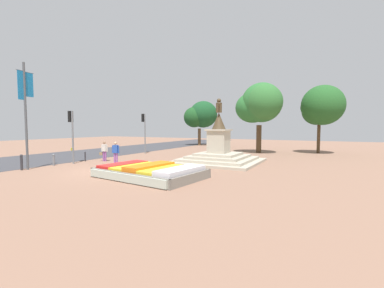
{
  "coord_description": "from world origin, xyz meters",
  "views": [
    {
      "loc": [
        11.82,
        -11.12,
        2.64
      ],
      "look_at": [
        3.91,
        3.85,
        1.53
      ],
      "focal_mm": 24.0,
      "sensor_mm": 36.0,
      "label": 1
    }
  ],
  "objects_px": {
    "pedestrian_with_handbag": "(104,150)",
    "kerb_bollard_north": "(85,156)",
    "banner_pole": "(26,111)",
    "statue_monument": "(219,153)",
    "flower_planter": "(150,172)",
    "kerb_bollard_mid_b": "(54,159)",
    "pedestrian_near_planter": "(116,151)",
    "kerb_bollard_mid_a": "(22,162)",
    "traffic_light_far_corner": "(144,126)",
    "traffic_light_mid_block": "(72,128)"
  },
  "relations": [
    {
      "from": "pedestrian_with_handbag",
      "to": "kerb_bollard_north",
      "type": "height_order",
      "value": "pedestrian_with_handbag"
    },
    {
      "from": "banner_pole",
      "to": "kerb_bollard_north",
      "type": "distance_m",
      "value": 5.43
    },
    {
      "from": "statue_monument",
      "to": "kerb_bollard_north",
      "type": "relative_size",
      "value": 7.84
    },
    {
      "from": "flower_planter",
      "to": "banner_pole",
      "type": "height_order",
      "value": "banner_pole"
    },
    {
      "from": "flower_planter",
      "to": "kerb_bollard_mid_b",
      "type": "height_order",
      "value": "kerb_bollard_mid_b"
    },
    {
      "from": "pedestrian_with_handbag",
      "to": "flower_planter",
      "type": "bearing_deg",
      "value": -26.65
    },
    {
      "from": "kerb_bollard_mid_b",
      "to": "pedestrian_near_planter",
      "type": "bearing_deg",
      "value": 39.43
    },
    {
      "from": "kerb_bollard_mid_a",
      "to": "flower_planter",
      "type": "bearing_deg",
      "value": 12.56
    },
    {
      "from": "statue_monument",
      "to": "kerb_bollard_mid_b",
      "type": "distance_m",
      "value": 11.62
    },
    {
      "from": "flower_planter",
      "to": "statue_monument",
      "type": "distance_m",
      "value": 7.1
    },
    {
      "from": "traffic_light_far_corner",
      "to": "kerb_bollard_mid_b",
      "type": "distance_m",
      "value": 9.74
    },
    {
      "from": "traffic_light_mid_block",
      "to": "traffic_light_far_corner",
      "type": "distance_m",
      "value": 8.17
    },
    {
      "from": "traffic_light_far_corner",
      "to": "pedestrian_with_handbag",
      "type": "bearing_deg",
      "value": -81.24
    },
    {
      "from": "pedestrian_with_handbag",
      "to": "kerb_bollard_mid_b",
      "type": "xyz_separation_m",
      "value": [
        -1.3,
        -3.31,
        -0.43
      ]
    },
    {
      "from": "traffic_light_far_corner",
      "to": "banner_pole",
      "type": "relative_size",
      "value": 0.6
    },
    {
      "from": "banner_pole",
      "to": "pedestrian_near_planter",
      "type": "relative_size",
      "value": 4.13
    },
    {
      "from": "kerb_bollard_mid_b",
      "to": "flower_planter",
      "type": "bearing_deg",
      "value": -1.68
    },
    {
      "from": "kerb_bollard_north",
      "to": "traffic_light_mid_block",
      "type": "bearing_deg",
      "value": -80.06
    },
    {
      "from": "kerb_bollard_mid_b",
      "to": "kerb_bollard_north",
      "type": "height_order",
      "value": "kerb_bollard_mid_b"
    },
    {
      "from": "flower_planter",
      "to": "traffic_light_far_corner",
      "type": "relative_size",
      "value": 1.48
    },
    {
      "from": "traffic_light_mid_block",
      "to": "kerb_bollard_mid_b",
      "type": "bearing_deg",
      "value": -101.59
    },
    {
      "from": "banner_pole",
      "to": "traffic_light_far_corner",
      "type": "bearing_deg",
      "value": 88.72
    },
    {
      "from": "statue_monument",
      "to": "pedestrian_with_handbag",
      "type": "xyz_separation_m",
      "value": [
        -8.15,
        -3.46,
        0.14
      ]
    },
    {
      "from": "statue_monument",
      "to": "kerb_bollard_mid_b",
      "type": "xyz_separation_m",
      "value": [
        -9.45,
        -6.76,
        -0.29
      ]
    },
    {
      "from": "kerb_bollard_mid_b",
      "to": "statue_monument",
      "type": "bearing_deg",
      "value": 35.59
    },
    {
      "from": "flower_planter",
      "to": "traffic_light_mid_block",
      "type": "bearing_deg",
      "value": 169.36
    },
    {
      "from": "pedestrian_with_handbag",
      "to": "kerb_bollard_mid_a",
      "type": "relative_size",
      "value": 1.57
    },
    {
      "from": "statue_monument",
      "to": "pedestrian_near_planter",
      "type": "relative_size",
      "value": 3.68
    },
    {
      "from": "statue_monument",
      "to": "pedestrian_near_planter",
      "type": "distance_m",
      "value": 7.52
    },
    {
      "from": "flower_planter",
      "to": "kerb_bollard_north",
      "type": "relative_size",
      "value": 7.83
    },
    {
      "from": "flower_planter",
      "to": "pedestrian_near_planter",
      "type": "distance_m",
      "value": 5.97
    },
    {
      "from": "kerb_bollard_mid_b",
      "to": "traffic_light_far_corner",
      "type": "bearing_deg",
      "value": 87.83
    },
    {
      "from": "traffic_light_far_corner",
      "to": "kerb_bollard_mid_a",
      "type": "height_order",
      "value": "traffic_light_far_corner"
    },
    {
      "from": "traffic_light_mid_block",
      "to": "pedestrian_near_planter",
      "type": "distance_m",
      "value": 3.63
    },
    {
      "from": "traffic_light_mid_block",
      "to": "pedestrian_near_planter",
      "type": "xyz_separation_m",
      "value": [
        2.91,
        1.33,
        -1.7
      ]
    },
    {
      "from": "traffic_light_far_corner",
      "to": "kerb_bollard_north",
      "type": "distance_m",
      "value": 7.29
    },
    {
      "from": "pedestrian_near_planter",
      "to": "kerb_bollard_north",
      "type": "bearing_deg",
      "value": -179.16
    },
    {
      "from": "statue_monument",
      "to": "traffic_light_far_corner",
      "type": "bearing_deg",
      "value": 163.54
    },
    {
      "from": "pedestrian_with_handbag",
      "to": "pedestrian_near_planter",
      "type": "bearing_deg",
      "value": -20.33
    },
    {
      "from": "traffic_light_far_corner",
      "to": "pedestrian_with_handbag",
      "type": "xyz_separation_m",
      "value": [
        0.95,
        -6.14,
        -1.91
      ]
    },
    {
      "from": "statue_monument",
      "to": "kerb_bollard_mid_a",
      "type": "distance_m",
      "value": 12.94
    },
    {
      "from": "traffic_light_far_corner",
      "to": "banner_pole",
      "type": "bearing_deg",
      "value": -91.28
    },
    {
      "from": "pedestrian_near_planter",
      "to": "kerb_bollard_north",
      "type": "xyz_separation_m",
      "value": [
        -3.14,
        -0.05,
        -0.52
      ]
    },
    {
      "from": "flower_planter",
      "to": "statue_monument",
      "type": "relative_size",
      "value": 1.0
    },
    {
      "from": "flower_planter",
      "to": "traffic_light_mid_block",
      "type": "distance_m",
      "value": 8.58
    },
    {
      "from": "flower_planter",
      "to": "traffic_light_mid_block",
      "type": "height_order",
      "value": "traffic_light_mid_block"
    },
    {
      "from": "traffic_light_far_corner",
      "to": "kerb_bollard_mid_a",
      "type": "relative_size",
      "value": 4.04
    },
    {
      "from": "traffic_light_mid_block",
      "to": "pedestrian_with_handbag",
      "type": "distance_m",
      "value": 2.88
    },
    {
      "from": "traffic_light_mid_block",
      "to": "kerb_bollard_mid_a",
      "type": "height_order",
      "value": "traffic_light_mid_block"
    },
    {
      "from": "kerb_bollard_mid_a",
      "to": "pedestrian_near_planter",
      "type": "bearing_deg",
      "value": 56.26
    }
  ]
}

